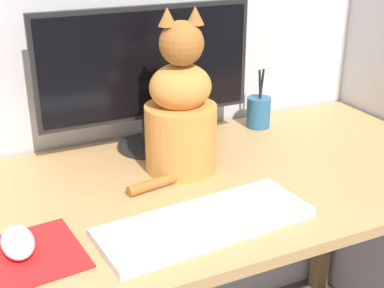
# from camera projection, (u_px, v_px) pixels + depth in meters

# --- Properties ---
(desk) EXTENTS (1.45, 0.67, 0.72)m
(desk) POSITION_uv_depth(u_px,v_px,m) (186.00, 219.00, 1.29)
(desk) COLOR tan
(desk) RESTS_ON ground_plane
(monitor) EXTENTS (0.58, 0.17, 0.38)m
(monitor) POSITION_uv_depth(u_px,v_px,m) (146.00, 72.00, 1.37)
(monitor) COLOR black
(monitor) RESTS_ON desk
(keyboard) EXTENTS (0.45, 0.20, 0.02)m
(keyboard) POSITION_uv_depth(u_px,v_px,m) (205.00, 221.00, 1.08)
(keyboard) COLOR silver
(keyboard) RESTS_ON desk
(mousepad_left) EXTENTS (0.23, 0.21, 0.00)m
(mousepad_left) POSITION_uv_depth(u_px,v_px,m) (21.00, 258.00, 0.98)
(mousepad_left) COLOR red
(mousepad_left) RESTS_ON desk
(computer_mouse_left) EXTENTS (0.06, 0.11, 0.04)m
(computer_mouse_left) POSITION_uv_depth(u_px,v_px,m) (18.00, 242.00, 0.99)
(computer_mouse_left) COLOR white
(computer_mouse_left) RESTS_ON mousepad_left
(cat) EXTENTS (0.27, 0.20, 0.40)m
(cat) POSITION_uv_depth(u_px,v_px,m) (181.00, 113.00, 1.27)
(cat) COLOR #D6893D
(cat) RESTS_ON desk
(pen_cup) EXTENTS (0.07, 0.07, 0.18)m
(pen_cup) POSITION_uv_depth(u_px,v_px,m) (258.00, 112.00, 1.58)
(pen_cup) COLOR #286089
(pen_cup) RESTS_ON desk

